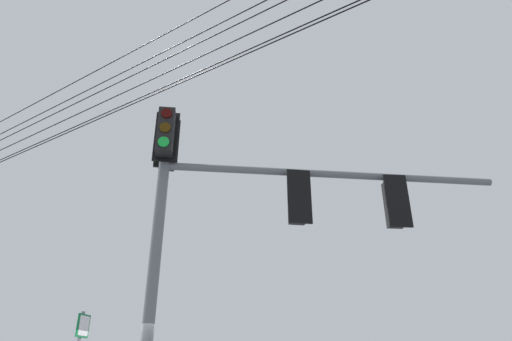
% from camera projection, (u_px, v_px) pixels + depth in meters
% --- Properties ---
extents(signal_mast_assembly, '(4.40, 5.57, 6.34)m').
position_uv_depth(signal_mast_assembly, '(242.00, 205.00, 7.86)').
color(signal_mast_assembly, slate).
rests_on(signal_mast_assembly, ground).
extents(overhead_wire_span, '(23.52, 4.96, 2.12)m').
position_uv_depth(overhead_wire_span, '(215.00, 41.00, 8.50)').
color(overhead_wire_span, black).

